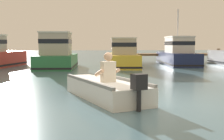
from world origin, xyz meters
The scene contains 6 objects.
ground_plane centered at (0.00, 0.00, 0.00)m, with size 120.00×120.00×0.00m, color slate.
wooden_dock centered at (9.90, 15.36, 0.58)m, with size 15.32×1.64×1.23m.
rowboat_with_person centered at (-0.76, 0.42, 0.25)m, with size 2.08×3.63×1.19m.
moored_boat_green centered at (-2.79, 10.16, 0.76)m, with size 2.35×4.80×2.09m.
moored_boat_yellow centered at (1.24, 11.15, 0.66)m, with size 2.43×6.33×1.79m.
moored_boat_navy centered at (5.10, 12.16, 0.71)m, with size 2.36×6.25×3.74m.
Camera 1 is at (-1.34, -7.03, 1.39)m, focal length 46.73 mm.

